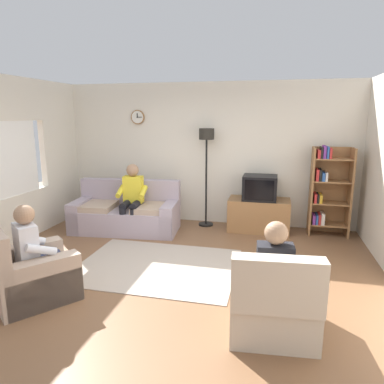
% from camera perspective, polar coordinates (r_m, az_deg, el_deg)
% --- Properties ---
extents(ground_plane, '(12.00, 12.00, 0.00)m').
position_cam_1_polar(ground_plane, '(4.73, -3.80, -13.76)').
color(ground_plane, brown).
extents(back_wall_assembly, '(6.20, 0.17, 2.70)m').
position_cam_1_polar(back_wall_assembly, '(6.88, 2.54, 6.22)').
color(back_wall_assembly, silver).
rests_on(back_wall_assembly, ground_plane).
extents(couch, '(1.98, 1.06, 0.90)m').
position_cam_1_polar(couch, '(6.58, -10.64, -3.48)').
color(couch, '#A899A8').
rests_on(couch, ground_plane).
extents(tv_stand, '(1.10, 0.56, 0.59)m').
position_cam_1_polar(tv_stand, '(6.56, 10.79, -3.68)').
color(tv_stand, olive).
rests_on(tv_stand, ground_plane).
extents(tv, '(0.60, 0.49, 0.44)m').
position_cam_1_polar(tv, '(6.42, 10.97, 0.70)').
color(tv, black).
rests_on(tv, tv_stand).
extents(bookshelf, '(0.68, 0.36, 1.58)m').
position_cam_1_polar(bookshelf, '(6.57, 21.14, 0.40)').
color(bookshelf, olive).
rests_on(bookshelf, ground_plane).
extents(floor_lamp, '(0.28, 0.28, 1.85)m').
position_cam_1_polar(floor_lamp, '(6.56, 2.37, 6.80)').
color(floor_lamp, black).
rests_on(floor_lamp, ground_plane).
extents(armchair_near_window, '(1.17, 1.19, 0.90)m').
position_cam_1_polar(armchair_near_window, '(4.52, -24.84, -12.17)').
color(armchair_near_window, tan).
rests_on(armchair_near_window, ground_plane).
extents(armchair_near_bookshelf, '(0.88, 0.95, 0.90)m').
position_cam_1_polar(armchair_near_bookshelf, '(3.66, 12.96, -17.26)').
color(armchair_near_bookshelf, '#BCAD99').
rests_on(armchair_near_bookshelf, ground_plane).
extents(area_rug, '(2.20, 1.70, 0.01)m').
position_cam_1_polar(area_rug, '(5.08, -5.67, -11.86)').
color(area_rug, '#AD9E8E').
rests_on(area_rug, ground_plane).
extents(person_on_couch, '(0.54, 0.56, 1.24)m').
position_cam_1_polar(person_on_couch, '(6.32, -9.76, -0.48)').
color(person_on_couch, yellow).
rests_on(person_on_couch, ground_plane).
extents(person_in_left_armchair, '(0.62, 0.64, 1.12)m').
position_cam_1_polar(person_in_left_armchair, '(4.43, -24.08, -8.24)').
color(person_in_left_armchair, silver).
rests_on(person_in_left_armchair, ground_plane).
extents(person_in_right_armchair, '(0.54, 0.56, 1.12)m').
position_cam_1_polar(person_in_right_armchair, '(3.60, 13.09, -12.18)').
color(person_in_right_armchair, black).
rests_on(person_in_right_armchair, ground_plane).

